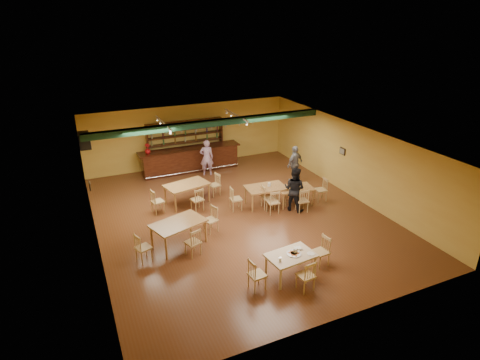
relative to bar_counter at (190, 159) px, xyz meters
name	(u,v)px	position (x,y,z in m)	size (l,w,h in m)	color
floor	(238,215)	(0.24, -5.15, -0.56)	(12.00, 12.00, 0.00)	brown
ceiling_beam	(210,123)	(0.24, -2.35, 2.31)	(10.00, 0.30, 0.25)	black
track_rail_left	(163,123)	(-1.56, -1.75, 2.38)	(0.05, 2.50, 0.05)	silver
track_rail_right	(236,115)	(1.64, -1.75, 2.38)	(0.05, 2.50, 0.05)	silver
ac_unit	(85,140)	(-4.56, -0.95, 1.79)	(0.34, 0.70, 0.48)	silver
picture_left	(90,186)	(-4.73, -4.15, 1.14)	(0.04, 0.34, 0.28)	black
picture_right	(342,151)	(5.21, -4.65, 1.14)	(0.04, 0.34, 0.28)	black
bar_counter	(190,159)	(0.00, 0.00, 0.00)	(4.84, 0.85, 1.13)	black
back_bar_hutch	(186,144)	(0.00, 0.63, 0.57)	(3.75, 0.40, 2.28)	black
poinsettia	(147,149)	(-1.97, 0.00, 0.80)	(0.26, 0.26, 0.47)	#B11015
dining_table_a	(187,194)	(-1.19, -3.39, -0.15)	(1.66, 1.00, 0.83)	olive
dining_table_b	(265,196)	(1.57, -4.77, -0.18)	(1.55, 0.93, 0.77)	olive
dining_table_c	(179,234)	(-2.34, -6.26, -0.15)	(1.68, 1.01, 0.84)	olive
dining_table_d	(294,196)	(2.66, -5.15, -0.21)	(1.40, 0.84, 0.70)	olive
near_table	(290,265)	(0.10, -9.16, -0.20)	(1.35, 0.87, 0.72)	beige
pizza_tray	(294,254)	(0.19, -9.16, 0.16)	(0.40, 0.40, 0.01)	silver
parmesan_shaker	(280,259)	(-0.33, -9.30, 0.21)	(0.07, 0.07, 0.11)	#EAE5C6
napkin_stack	(298,248)	(0.44, -8.96, 0.17)	(0.20, 0.15, 0.03)	white
pizza_server	(297,251)	(0.34, -9.11, 0.17)	(0.32, 0.09, 0.00)	silver
side_plate	(311,254)	(0.63, -9.35, 0.16)	(0.22, 0.22, 0.01)	white
patron_bar	(207,158)	(0.54, -0.83, 0.29)	(0.62, 0.41, 1.70)	#9554B6
patron_right_a	(294,189)	(2.37, -5.57, 0.30)	(0.84, 0.65, 1.72)	black
patron_right_b	(295,164)	(3.86, -3.15, 0.26)	(0.97, 0.40, 1.66)	gray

